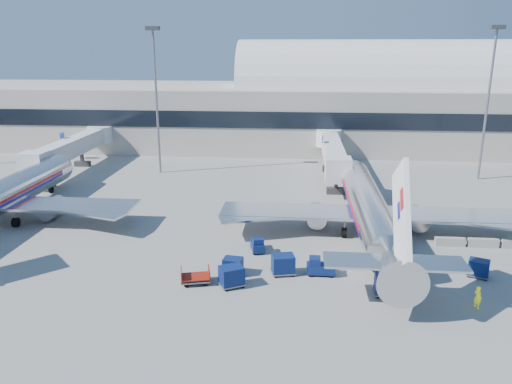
# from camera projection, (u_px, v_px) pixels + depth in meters

# --- Properties ---
(ground) EXTENTS (260.00, 260.00, 0.00)m
(ground) POSITION_uv_depth(u_px,v_px,m) (273.00, 248.00, 50.74)
(ground) COLOR gray
(ground) RESTS_ON ground
(terminal) EXTENTS (170.00, 28.15, 21.00)m
(terminal) POSITION_uv_depth(u_px,v_px,m) (223.00, 107.00, 103.27)
(terminal) COLOR #B2AA9E
(terminal) RESTS_ON ground
(airliner_main) EXTENTS (32.00, 37.26, 12.07)m
(airliner_main) POSITION_uv_depth(u_px,v_px,m) (369.00, 209.00, 53.40)
(airliner_main) COLOR silver
(airliner_main) RESTS_ON ground
(jetbridge_near) EXTENTS (4.40, 27.50, 6.25)m
(jetbridge_near) POSITION_uv_depth(u_px,v_px,m) (332.00, 150.00, 78.46)
(jetbridge_near) COLOR silver
(jetbridge_near) RESTS_ON ground
(jetbridge_mid) EXTENTS (4.40, 27.50, 6.25)m
(jetbridge_mid) POSITION_uv_depth(u_px,v_px,m) (75.00, 146.00, 81.96)
(jetbridge_mid) COLOR silver
(jetbridge_mid) RESTS_ON ground
(mast_west) EXTENTS (2.00, 1.20, 22.60)m
(mast_west) POSITION_uv_depth(u_px,v_px,m) (155.00, 79.00, 76.94)
(mast_west) COLOR slate
(mast_west) RESTS_ON ground
(mast_east) EXTENTS (2.00, 1.20, 22.60)m
(mast_east) POSITION_uv_depth(u_px,v_px,m) (490.00, 81.00, 72.77)
(mast_east) COLOR slate
(mast_east) RESTS_ON ground
(barrier_near) EXTENTS (3.00, 0.55, 0.90)m
(barrier_near) POSITION_uv_depth(u_px,v_px,m) (450.00, 242.00, 51.03)
(barrier_near) COLOR #9E9E96
(barrier_near) RESTS_ON ground
(barrier_mid) EXTENTS (3.00, 0.55, 0.90)m
(barrier_mid) POSITION_uv_depth(u_px,v_px,m) (483.00, 243.00, 50.76)
(barrier_mid) COLOR #9E9E96
(barrier_mid) RESTS_ON ground
(tug_lead) EXTENTS (2.54, 1.27, 1.65)m
(tug_lead) POSITION_uv_depth(u_px,v_px,m) (320.00, 267.00, 44.52)
(tug_lead) COLOR #0A1A4C
(tug_lead) RESTS_ON ground
(tug_right) EXTENTS (2.60, 2.69, 1.63)m
(tug_right) POSITION_uv_depth(u_px,v_px,m) (406.00, 257.00, 46.54)
(tug_right) COLOR #0A1A4C
(tug_right) RESTS_ON ground
(tug_left) EXTENTS (1.69, 2.57, 1.54)m
(tug_left) POSITION_uv_depth(u_px,v_px,m) (257.00, 245.00, 49.62)
(tug_left) COLOR #0A1A4C
(tug_left) RESTS_ON ground
(cart_train_a) EXTENTS (2.37, 2.00, 1.82)m
(cart_train_a) POSITION_uv_depth(u_px,v_px,m) (283.00, 264.00, 44.56)
(cart_train_a) COLOR #0A1A4C
(cart_train_a) RESTS_ON ground
(cart_train_b) EXTENTS (1.93, 1.57, 1.55)m
(cart_train_b) POSITION_uv_depth(u_px,v_px,m) (233.00, 266.00, 44.57)
(cart_train_b) COLOR #0A1A4C
(cart_train_b) RESTS_ON ground
(cart_train_c) EXTENTS (2.53, 2.33, 1.79)m
(cart_train_c) POSITION_uv_depth(u_px,v_px,m) (232.00, 276.00, 42.31)
(cart_train_c) COLOR #0A1A4C
(cart_train_c) RESTS_ON ground
(cart_solo_near) EXTENTS (2.21, 1.73, 1.89)m
(cart_solo_near) POSITION_uv_depth(u_px,v_px,m) (388.00, 284.00, 40.77)
(cart_solo_near) COLOR #0A1A4C
(cart_solo_near) RESTS_ON ground
(cart_solo_far) EXTENTS (2.19, 1.98, 1.58)m
(cart_solo_far) POSITION_uv_depth(u_px,v_px,m) (479.00, 268.00, 44.09)
(cart_solo_far) COLOR #0A1A4C
(cart_solo_far) RESTS_ON ground
(cart_open_red) EXTENTS (2.84, 2.31, 0.67)m
(cart_open_red) POSITION_uv_depth(u_px,v_px,m) (196.00, 278.00, 42.99)
(cart_open_red) COLOR slate
(cart_open_red) RESTS_ON ground
(ramp_worker) EXTENTS (0.69, 0.79, 1.82)m
(ramp_worker) POSITION_uv_depth(u_px,v_px,m) (478.00, 297.00, 38.83)
(ramp_worker) COLOR #E6FF1A
(ramp_worker) RESTS_ON ground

